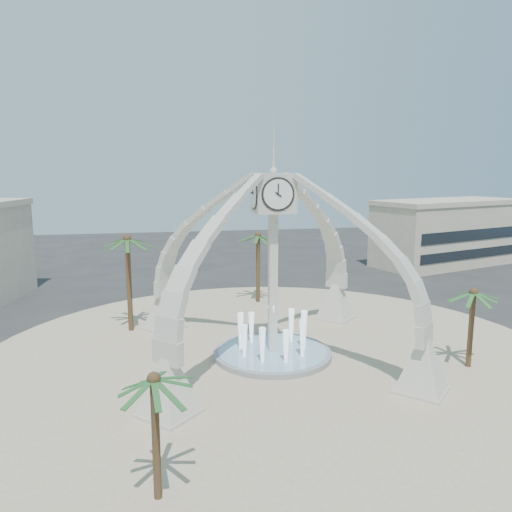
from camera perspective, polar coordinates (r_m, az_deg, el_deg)
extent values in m
plane|color=#282828|center=(34.60, 1.89, -11.42)|extent=(140.00, 140.00, 0.00)
cylinder|color=#BCA98C|center=(34.59, 1.89, -11.37)|extent=(40.00, 40.00, 0.06)
cube|color=beige|center=(33.13, 1.94, -3.51)|extent=(0.55, 0.55, 9.80)
cube|color=beige|center=(32.26, 2.00, 7.18)|extent=(2.50, 2.50, 2.50)
cone|color=beige|center=(32.26, 2.04, 12.95)|extent=(0.20, 0.20, 4.00)
cylinder|color=white|center=(31.00, 2.54, 7.06)|extent=(1.84, 0.04, 1.84)
pyramid|color=beige|center=(42.49, 9.12, -5.18)|extent=(3.80, 3.80, 3.20)
pyramid|color=beige|center=(40.01, -10.39, -6.18)|extent=(3.80, 3.80, 3.20)
pyramid|color=beige|center=(26.70, -9.97, -14.56)|extent=(3.80, 3.80, 3.20)
pyramid|color=beige|center=(30.30, 18.51, -11.89)|extent=(3.80, 3.80, 3.20)
cylinder|color=#99999B|center=(34.53, 1.89, -11.11)|extent=(8.00, 8.00, 0.40)
cylinder|color=#86AEC8|center=(34.45, 1.89, -10.77)|extent=(7.40, 7.40, 0.04)
cone|color=white|center=(33.92, 1.91, -8.24)|extent=(0.60, 0.60, 3.20)
cube|color=beige|center=(70.63, 20.94, 2.30)|extent=(21.49, 13.79, 8.00)
cube|color=beige|center=(70.24, 21.16, 5.78)|extent=(21.87, 14.17, 0.60)
cylinder|color=brown|center=(34.81, 23.35, -7.70)|extent=(0.33, 0.33, 5.08)
cylinder|color=brown|center=(39.93, -14.30, -3.20)|extent=(0.40, 0.40, 7.47)
cylinder|color=brown|center=(47.17, 0.24, -1.43)|extent=(0.38, 0.38, 6.59)
cylinder|color=brown|center=(20.45, -11.36, -19.81)|extent=(0.31, 0.31, 5.05)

